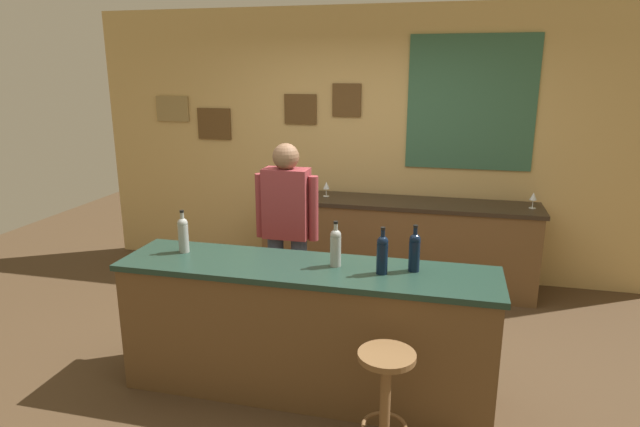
% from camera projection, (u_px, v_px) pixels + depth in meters
% --- Properties ---
extents(ground_plane, '(10.00, 10.00, 0.00)m').
position_uv_depth(ground_plane, '(320.00, 360.00, 4.16)').
color(ground_plane, '#4C3823').
extents(back_wall, '(6.00, 0.09, 2.80)m').
position_uv_depth(back_wall, '(367.00, 143.00, 5.69)').
color(back_wall, tan).
rests_on(back_wall, ground_plane).
extents(bar_counter, '(2.52, 0.60, 0.92)m').
position_uv_depth(bar_counter, '(306.00, 329.00, 3.66)').
color(bar_counter, brown).
rests_on(bar_counter, ground_plane).
extents(side_counter, '(2.77, 0.56, 0.90)m').
position_uv_depth(side_counter, '(396.00, 244.00, 5.50)').
color(side_counter, brown).
rests_on(side_counter, ground_plane).
extents(bartender, '(0.52, 0.21, 1.62)m').
position_uv_depth(bartender, '(287.00, 228.00, 4.34)').
color(bartender, '#384766').
rests_on(bartender, ground_plane).
extents(bar_stool, '(0.32, 0.32, 0.68)m').
position_uv_depth(bar_stool, '(386.00, 389.00, 2.98)').
color(bar_stool, brown).
rests_on(bar_stool, ground_plane).
extents(wine_bottle_a, '(0.07, 0.07, 0.31)m').
position_uv_depth(wine_bottle_a, '(183.00, 234.00, 3.78)').
color(wine_bottle_a, '#999E99').
rests_on(wine_bottle_a, bar_counter).
extents(wine_bottle_b, '(0.07, 0.07, 0.31)m').
position_uv_depth(wine_bottle_b, '(336.00, 246.00, 3.51)').
color(wine_bottle_b, '#999E99').
rests_on(wine_bottle_b, bar_counter).
extents(wine_bottle_c, '(0.07, 0.07, 0.31)m').
position_uv_depth(wine_bottle_c, '(382.00, 253.00, 3.38)').
color(wine_bottle_c, black).
rests_on(wine_bottle_c, bar_counter).
extents(wine_bottle_d, '(0.07, 0.07, 0.31)m').
position_uv_depth(wine_bottle_d, '(414.00, 251.00, 3.42)').
color(wine_bottle_d, black).
rests_on(wine_bottle_d, bar_counter).
extents(wine_glass_a, '(0.07, 0.07, 0.16)m').
position_uv_depth(wine_glass_a, '(283.00, 186.00, 5.56)').
color(wine_glass_a, silver).
rests_on(wine_glass_a, side_counter).
extents(wine_glass_b, '(0.07, 0.07, 0.16)m').
position_uv_depth(wine_glass_b, '(326.00, 186.00, 5.54)').
color(wine_glass_b, silver).
rests_on(wine_glass_b, side_counter).
extents(wine_glass_c, '(0.07, 0.07, 0.16)m').
position_uv_depth(wine_glass_c, '(533.00, 197.00, 5.07)').
color(wine_glass_c, silver).
rests_on(wine_glass_c, side_counter).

